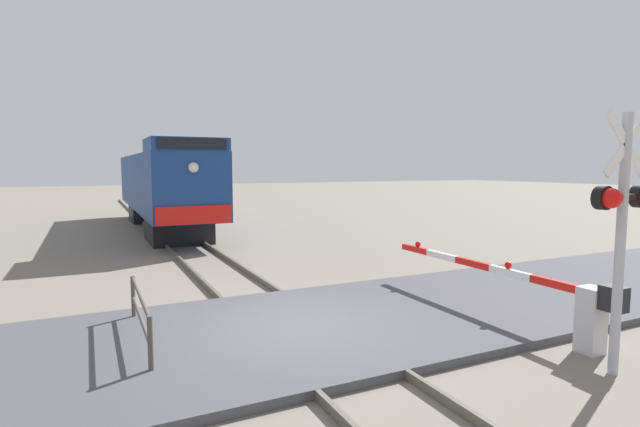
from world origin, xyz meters
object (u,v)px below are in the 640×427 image
(locomotive, at_px, (163,186))
(guard_railing, at_px, (140,312))
(crossing_signal, at_px, (624,215))
(crossing_gate, at_px, (552,297))

(locomotive, relative_size, guard_railing, 5.39)
(locomotive, distance_m, guard_railing, 16.26)
(locomotive, height_order, guard_railing, locomotive)
(locomotive, height_order, crossing_signal, locomotive)
(locomotive, distance_m, crossing_gate, 19.18)
(locomotive, relative_size, crossing_signal, 4.02)
(crossing_signal, distance_m, guard_railing, 7.68)
(crossing_signal, height_order, guard_railing, crossing_signal)
(locomotive, xyz_separation_m, crossing_signal, (3.58, -20.16, 0.22))
(locomotive, distance_m, crossing_signal, 20.48)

